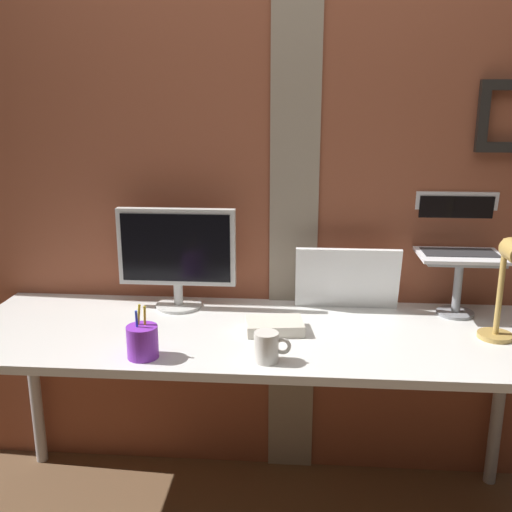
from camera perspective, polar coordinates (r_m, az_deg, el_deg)
The scene contains 10 objects.
brick_wall_back at distance 2.34m, azimuth 3.68°, elevation 6.66°, with size 3.71×0.16×2.45m.
desk at distance 2.11m, azimuth -0.21°, elevation -9.20°, with size 2.08×0.69×0.77m.
monitor at distance 2.26m, azimuth -7.83°, elevation 0.41°, with size 0.46×0.18×0.40m.
laptop_stand at distance 2.31m, azimuth 19.34°, elevation -1.88°, with size 0.28×0.22×0.23m.
laptop at distance 2.34m, azimuth 19.25°, elevation 1.76°, with size 0.31×0.26×0.23m.
whiteboard_panel at distance 2.27m, azimuth 8.99°, elevation -2.22°, with size 0.40×0.02×0.26m, color white.
desk_lamp at distance 2.06m, azimuth 23.58°, elevation -2.18°, with size 0.12×0.20×0.37m.
pen_cup at distance 1.89m, azimuth -11.13°, elevation -8.27°, with size 0.10×0.10×0.17m.
coffee_mug at distance 1.83m, azimuth 1.11°, elevation -8.96°, with size 0.12×0.08×0.10m.
paper_clutter_stack at distance 2.07m, azimuth 1.85°, elevation -6.94°, with size 0.20×0.14×0.04m, color silver.
Camera 1 is at (0.03, -1.92, 1.57)m, focal length 40.56 mm.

